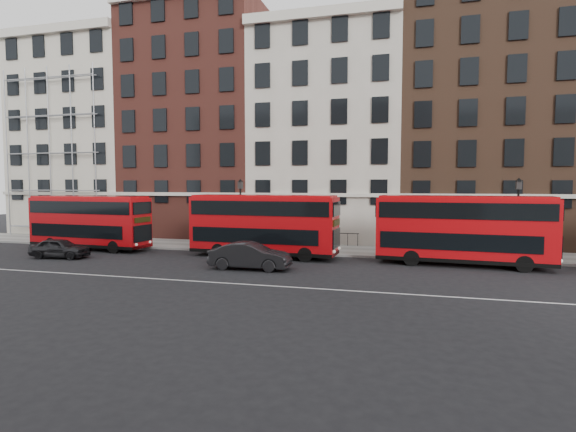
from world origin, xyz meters
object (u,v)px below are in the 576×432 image
(bus_a, at_px, (89,221))
(car_front, at_px, (250,256))
(car_rear, at_px, (60,248))
(bus_b, at_px, (263,224))
(bus_c, at_px, (462,228))

(bus_a, distance_m, car_front, 15.55)
(car_rear, xyz_separation_m, car_front, (14.00, -0.43, 0.12))
(bus_b, relative_size, bus_c, 0.99)
(bus_b, xyz_separation_m, bus_c, (12.94, 0.00, 0.02))
(bus_b, bearing_deg, bus_a, -177.52)
(bus_a, relative_size, car_rear, 2.50)
(bus_c, bearing_deg, car_front, -155.67)
(bus_a, distance_m, bus_b, 14.18)
(bus_c, relative_size, car_rear, 2.62)
(bus_c, distance_m, car_front, 13.16)
(bus_c, height_order, car_front, bus_c)
(bus_c, distance_m, car_rear, 26.65)
(bus_a, bearing_deg, car_rear, -73.90)
(bus_b, height_order, car_rear, bus_b)
(bus_b, height_order, car_front, bus_b)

